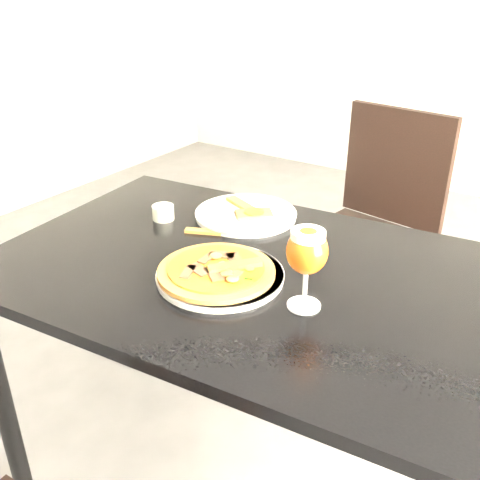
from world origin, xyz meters
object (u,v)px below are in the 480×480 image
Objects in this scene: pizza at (217,270)px; chair_far at (373,226)px; beer_glass at (307,252)px; dining_table at (242,296)px.

chair_far is at bearing 88.42° from pizza.
beer_glass reaches higher than pizza.
beer_glass reaches higher than dining_table.
chair_far is 5.27× the size of beer_glass.
beer_glass is (0.22, 0.01, 0.10)m from pizza.
chair_far reaches higher than dining_table.
beer_glass is at bearing -26.52° from dining_table.
chair_far is 3.53× the size of pizza.
pizza is at bearing -82.16° from chair_far.
beer_glass is at bearing -69.23° from chair_far.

